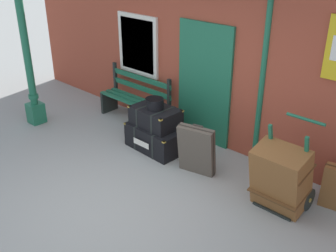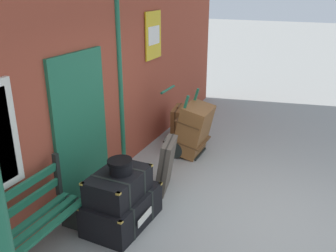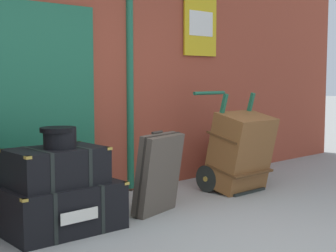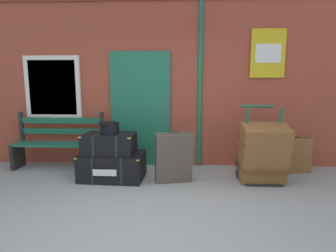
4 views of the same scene
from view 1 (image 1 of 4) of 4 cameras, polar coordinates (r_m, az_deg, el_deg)
name	(u,v)px [view 1 (image 1 of 4)]	position (r m, az deg, el deg)	size (l,w,h in m)	color
ground_plane	(111,206)	(5.64, -8.19, -11.25)	(60.00, 60.00, 0.00)	gray
brick_facade	(227,54)	(6.68, 8.47, 10.07)	(10.40, 0.35, 3.20)	#9E422D
lamp_post	(29,65)	(7.94, -19.26, 8.17)	(0.28, 0.28, 3.06)	#1E6647
platform_bench	(136,100)	(7.85, -4.62, 3.76)	(1.60, 0.43, 1.01)	#1E6647
steamer_trunk_base	(157,137)	(6.88, -1.55, -1.61)	(1.04, 0.70, 0.43)	black
steamer_trunk_middle	(156,117)	(6.75, -1.79, 1.31)	(0.83, 0.57, 0.33)	black
round_hatbox	(155,103)	(6.62, -1.86, 3.28)	(0.32, 0.30, 0.18)	black
porters_trolley	(285,185)	(5.74, 16.38, -8.13)	(0.71, 0.69, 1.18)	black
large_brown_trunk	(281,178)	(5.49, 15.76, -7.13)	(0.70, 0.62, 0.95)	brown
suitcase_caramel	(196,150)	(6.10, 4.08, -3.46)	(0.61, 0.39, 0.82)	#51473D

